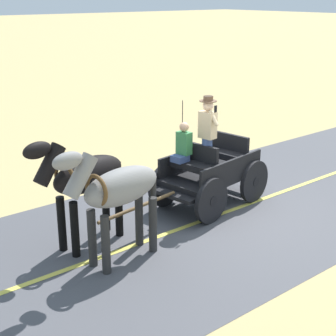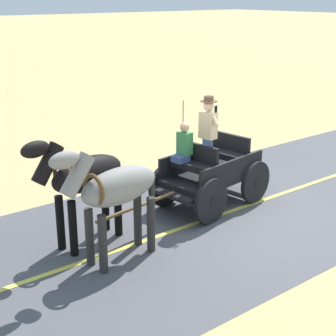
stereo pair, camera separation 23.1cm
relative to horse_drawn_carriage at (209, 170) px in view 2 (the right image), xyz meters
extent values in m
plane|color=tan|center=(-0.58, -0.17, -0.82)|extent=(200.00, 200.00, 0.00)
cube|color=#4C4C51|center=(-0.58, -0.17, -0.81)|extent=(5.59, 160.00, 0.01)
cube|color=#DBCC4C|center=(-0.58, -0.17, -0.81)|extent=(0.12, 160.00, 0.00)
cube|color=black|center=(0.01, -0.08, -0.16)|extent=(1.50, 2.35, 0.12)
cube|color=black|center=(-0.55, -0.16, 0.12)|extent=(0.35, 2.08, 0.44)
cube|color=black|center=(0.58, 0.00, 0.12)|extent=(0.35, 2.08, 0.44)
cube|color=black|center=(-0.16, 1.13, -0.26)|extent=(1.10, 0.39, 0.08)
cube|color=black|center=(0.18, -1.27, -0.34)|extent=(0.74, 0.30, 0.06)
cube|color=black|center=(-0.07, 0.52, 0.22)|extent=(1.06, 0.50, 0.14)
cube|color=black|center=(-0.04, 0.34, 0.44)|extent=(1.02, 0.22, 0.44)
cube|color=black|center=(0.08, -0.57, 0.22)|extent=(1.06, 0.50, 0.14)
cube|color=black|center=(0.11, -0.75, 0.44)|extent=(1.02, 0.22, 0.44)
cylinder|color=black|center=(-0.74, 0.59, -0.34)|extent=(0.23, 0.96, 0.96)
cylinder|color=black|center=(-0.74, 0.59, -0.34)|extent=(0.15, 0.23, 0.21)
cylinder|color=black|center=(0.55, 0.77, -0.34)|extent=(0.23, 0.96, 0.96)
cylinder|color=black|center=(0.55, 0.77, -0.34)|extent=(0.15, 0.23, 0.21)
cylinder|color=black|center=(-0.52, -0.94, -0.34)|extent=(0.23, 0.96, 0.96)
cylinder|color=black|center=(-0.52, -0.94, -0.34)|extent=(0.15, 0.23, 0.21)
cylinder|color=black|center=(0.77, -0.75, -0.34)|extent=(0.23, 0.96, 0.96)
cylinder|color=black|center=(0.77, -0.75, -0.34)|extent=(0.15, 0.23, 0.21)
cylinder|color=brown|center=(-0.29, 2.10, -0.21)|extent=(0.35, 1.99, 0.07)
cylinder|color=black|center=(0.23, 0.56, 0.92)|extent=(0.02, 0.02, 1.30)
cylinder|color=#384C7F|center=(-0.18, 0.22, 0.35)|extent=(0.22, 0.22, 0.90)
cube|color=tan|center=(-0.18, 0.22, 1.08)|extent=(0.37, 0.27, 0.56)
sphere|color=beige|center=(-0.18, 0.22, 1.48)|extent=(0.22, 0.22, 0.22)
cylinder|color=#473323|center=(-0.18, 0.22, 1.58)|extent=(0.36, 0.36, 0.01)
cylinder|color=#473323|center=(-0.18, 0.22, 1.63)|extent=(0.20, 0.20, 0.10)
cylinder|color=tan|center=(-0.36, 0.24, 1.26)|extent=(0.27, 0.12, 0.32)
cube|color=black|center=(-0.43, 0.25, 1.46)|extent=(0.03, 0.07, 0.14)
cube|color=#384C7F|center=(0.16, 0.67, 0.36)|extent=(0.32, 0.36, 0.14)
cube|color=#387F47|center=(0.18, 0.55, 0.67)|extent=(0.33, 0.24, 0.48)
sphere|color=tan|center=(0.18, 0.55, 1.02)|extent=(0.20, 0.20, 0.20)
ellipsoid|color=gray|center=(-0.85, 2.83, 0.55)|extent=(0.74, 1.62, 0.64)
cylinder|color=#272726|center=(-1.09, 3.35, -0.29)|extent=(0.15, 0.15, 1.05)
cylinder|color=#272726|center=(-0.73, 3.39, -0.29)|extent=(0.15, 0.15, 1.05)
cylinder|color=#272726|center=(-0.96, 2.26, -0.29)|extent=(0.15, 0.15, 1.05)
cylinder|color=#272726|center=(-0.60, 2.30, -0.29)|extent=(0.15, 0.15, 1.05)
cylinder|color=gray|center=(-0.95, 3.66, 0.95)|extent=(0.34, 0.67, 0.73)
ellipsoid|color=gray|center=(-0.97, 3.88, 1.26)|extent=(0.28, 0.56, 0.28)
cube|color=#272726|center=(-0.94, 3.64, 0.99)|extent=(0.12, 0.51, 0.56)
cylinder|color=#272726|center=(-0.76, 2.09, 0.25)|extent=(0.11, 0.11, 0.70)
torus|color=brown|center=(-0.91, 3.37, 0.63)|extent=(0.55, 0.13, 0.55)
ellipsoid|color=black|center=(0.03, 2.95, 0.55)|extent=(0.84, 1.64, 0.64)
cylinder|color=black|center=(-0.25, 3.45, -0.29)|extent=(0.15, 0.15, 1.05)
cylinder|color=black|center=(0.11, 3.52, -0.29)|extent=(0.15, 0.15, 1.05)
cylinder|color=black|center=(-0.04, 2.38, -0.29)|extent=(0.15, 0.15, 1.05)
cylinder|color=black|center=(0.31, 2.45, -0.29)|extent=(0.15, 0.15, 1.05)
cylinder|color=black|center=(-0.13, 3.78, 0.95)|extent=(0.38, 0.69, 0.73)
ellipsoid|color=black|center=(-0.17, 3.99, 1.26)|extent=(0.32, 0.57, 0.28)
cube|color=black|center=(-0.12, 3.76, 0.99)|extent=(0.15, 0.50, 0.56)
cylinder|color=black|center=(0.17, 2.22, 0.25)|extent=(0.11, 0.11, 0.70)
torus|color=brown|center=(-0.07, 3.49, 0.63)|extent=(0.55, 0.17, 0.55)
camera|label=1|loc=(-7.67, 7.36, 3.67)|focal=54.95mm
camera|label=2|loc=(-7.81, 7.18, 3.67)|focal=54.95mm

